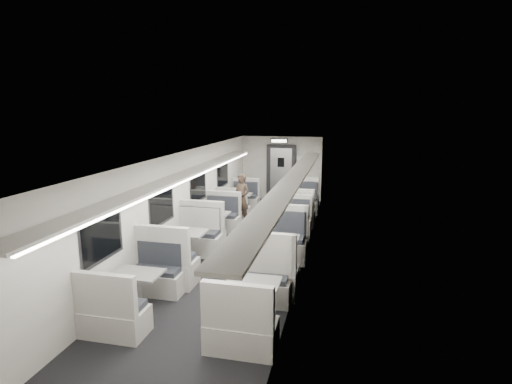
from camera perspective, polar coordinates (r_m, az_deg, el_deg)
The scene contains 19 objects.
room at distance 9.31m, azimuth -2.26°, elevation -1.93°, with size 3.24×12.24×2.64m.
booth_left_a at distance 13.16m, azimuth -2.37°, elevation -1.63°, with size 0.96×1.95×1.05m.
booth_left_b at distance 10.66m, azimuth -6.16°, elevation -4.82°, with size 1.02×2.08×1.11m.
booth_left_c at distance 8.91m, azimuth -10.25°, elevation -7.99°, with size 1.16×2.34×1.25m.
booth_left_d at distance 7.29m, azimuth -16.46°, elevation -13.46°, with size 0.99×2.01×1.07m.
booth_right_a at distance 12.58m, azimuth 6.21°, elevation -2.13°, with size 1.08×2.18×1.17m.
booth_right_b at distance 10.56m, azimuth 4.87°, elevation -5.05°, with size 0.97×1.97×1.05m.
booth_right_c at distance 8.38m, azimuth 2.66°, elevation -9.08°, with size 1.17×2.36×1.26m.
booth_right_d at distance 6.66m, azimuth -0.39°, elevation -15.35°, with size 1.02×2.07×1.11m.
passenger at distance 12.01m, azimuth -2.09°, elevation -0.95°, with size 0.55×0.36×1.51m, color black.
window_a at distance 12.89m, azimuth -4.76°, elevation 2.59°, with size 0.02×1.18×0.84m, color black.
window_b at distance 10.85m, azimuth -8.23°, elevation 0.75°, with size 0.02×1.18×0.84m, color black.
window_c at distance 8.87m, azimuth -13.28°, elevation -1.93°, with size 0.02×1.18×0.84m, color black.
window_d at distance 7.04m, azimuth -21.12°, elevation -6.03°, with size 0.02×1.18×0.84m, color black.
luggage_rack_left at distance 9.29m, azimuth -10.22°, elevation 2.37°, with size 0.46×10.40×0.09m.
luggage_rack_right at distance 8.63m, azimuth 5.20°, elevation 1.80°, with size 0.46×10.40×0.09m.
vestibule_door at distance 15.04m, azimuth 3.59°, elevation 2.73°, with size 1.10×0.13×2.10m.
exit_sign at distance 14.41m, azimuth 3.34°, elevation 7.31°, with size 0.62×0.12×0.16m.
wall_notice at distance 14.86m, azimuth 6.47°, elevation 4.37°, with size 0.32×0.02×0.40m, color silver.
Camera 1 is at (2.35, -8.73, 3.41)m, focal length 28.00 mm.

